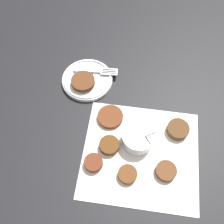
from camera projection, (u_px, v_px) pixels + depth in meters
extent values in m
plane|color=black|center=(147.00, 164.00, 0.80)|extent=(4.00, 4.00, 0.00)
cube|color=silver|center=(141.00, 154.00, 0.81)|extent=(0.37, 0.34, 0.00)
cylinder|color=silver|center=(138.00, 138.00, 0.81)|extent=(0.10, 0.10, 0.05)
cylinder|color=#B23D23|center=(137.00, 139.00, 0.81)|extent=(0.08, 0.08, 0.03)
cone|color=silver|center=(123.00, 133.00, 0.80)|extent=(0.02, 0.02, 0.02)
cylinder|color=silver|center=(146.00, 136.00, 0.78)|extent=(0.05, 0.01, 0.08)
cylinder|color=#58341D|center=(166.00, 171.00, 0.77)|extent=(0.06, 0.06, 0.02)
cylinder|color=#503016|center=(109.00, 145.00, 0.81)|extent=(0.06, 0.06, 0.02)
cylinder|color=#5B2A1A|center=(94.00, 163.00, 0.78)|extent=(0.06, 0.06, 0.02)
cylinder|color=#4D311B|center=(178.00, 129.00, 0.83)|extent=(0.07, 0.07, 0.02)
cylinder|color=#593419|center=(128.00, 174.00, 0.77)|extent=(0.06, 0.06, 0.02)
cylinder|color=#5A2F19|center=(110.00, 117.00, 0.86)|extent=(0.08, 0.08, 0.01)
cylinder|color=silver|center=(87.00, 80.00, 0.94)|extent=(0.18, 0.18, 0.01)
torus|color=silver|center=(87.00, 78.00, 0.93)|extent=(0.17, 0.17, 0.01)
cylinder|color=#512D19|center=(83.00, 81.00, 0.91)|extent=(0.08, 0.08, 0.02)
cube|color=silver|center=(87.00, 70.00, 0.94)|extent=(0.10, 0.02, 0.00)
cube|color=silver|center=(109.00, 72.00, 0.93)|extent=(0.06, 0.04, 0.00)
cube|color=black|center=(109.00, 73.00, 0.93)|extent=(0.05, 0.01, 0.00)
cube|color=black|center=(109.00, 71.00, 0.93)|extent=(0.05, 0.01, 0.00)
cube|color=black|center=(109.00, 70.00, 0.94)|extent=(0.05, 0.01, 0.00)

